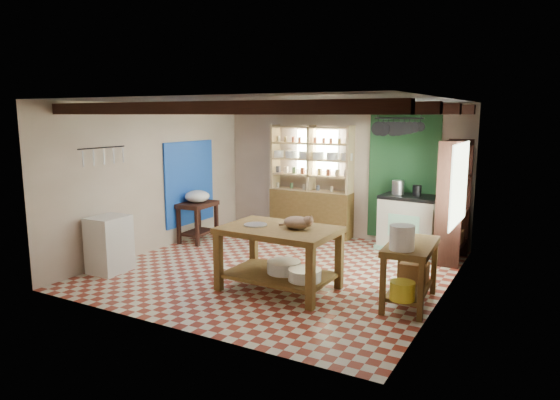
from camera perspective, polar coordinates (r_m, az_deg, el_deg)
The scene contains 30 objects.
floor at distance 7.93m, azimuth -0.20°, elevation -7.97°, with size 5.00×5.00×0.02m, color maroon.
ceiling at distance 7.56m, azimuth -0.22°, elevation 11.23°, with size 5.00×5.00×0.02m, color #404045.
wall_back at distance 9.87m, azimuth 6.94°, elevation 3.26°, with size 5.00×0.04×2.60m, color #B9A795.
wall_front at distance 5.63m, azimuth -12.81°, elevation -1.83°, with size 5.00×0.04×2.60m, color #B9A795.
wall_left at distance 9.12m, azimuth -14.05°, elevation 2.50°, with size 0.04×5.00×2.60m, color #B9A795.
wall_right at distance 6.79m, azimuth 18.52°, elevation -0.14°, with size 0.04×5.00×2.60m, color #B9A795.
ceiling_beams at distance 7.56m, azimuth -0.22°, elevation 10.32°, with size 5.00×3.80×0.15m, color black.
blue_wall_patch at distance 9.79m, azimuth -10.28°, elevation 1.94°, with size 0.04×1.40×1.60m, color blue.
green_wall_patch at distance 9.45m, azimuth 13.89°, elevation 2.45°, with size 1.30×0.04×2.30m, color #1C4624.
window_back at distance 10.02m, azimuth 4.28°, elevation 5.70°, with size 0.90×0.02×0.80m, color white.
window_right at distance 7.75m, azimuth 19.81°, elevation 1.72°, with size 0.02×1.30×1.20m, color white.
utensil_rail at distance 8.20m, azimuth -19.63°, elevation 4.82°, with size 0.06×0.90×0.28m, color black.
pot_rack at distance 8.98m, azimuth 13.41°, elevation 8.06°, with size 0.86×0.12×0.36m, color black.
shelving_unit at distance 9.95m, azimuth 3.56°, elevation 2.20°, with size 1.70×0.34×2.20m, color tan.
tall_rack at distance 8.62m, azimuth 19.23°, elevation -0.18°, with size 0.40×0.86×2.00m, color black.
work_table at distance 6.93m, azimuth -0.11°, elevation -6.71°, with size 1.55×1.04×0.88m, color brown.
stove at distance 9.21m, azimuth 14.64°, elevation -2.53°, with size 1.01×0.68×0.99m, color beige.
prep_table at distance 9.66m, azimuth -9.36°, elevation -2.49°, with size 0.51×0.75×0.76m, color black.
white_cabinet at distance 8.14m, azimuth -18.93°, elevation -4.79°, with size 0.48×0.58×0.87m, color silver.
right_counter at distance 6.64m, azimuth 14.62°, elevation -8.16°, with size 0.56×1.12×0.80m, color brown.
cat at distance 6.73m, azimuth 1.95°, elevation -2.60°, with size 0.38×0.29×0.17m, color #947056.
steel_tray at distance 6.96m, azimuth -2.81°, elevation -2.84°, with size 0.33×0.33×0.02m, color #A3A2AA.
basin_large at distance 6.99m, azimuth 0.46°, elevation -7.65°, with size 0.47×0.47×0.16m, color silver.
basin_small at distance 6.68m, azimuth 2.84°, elevation -8.53°, with size 0.44×0.44×0.16m, color silver.
kettle_left at distance 9.19m, azimuth 13.33°, elevation 1.42°, with size 0.22×0.22×0.25m, color #A3A2AA.
kettle_right at distance 9.08m, azimuth 15.39°, elevation 1.05°, with size 0.15×0.15×0.19m, color black.
enamel_bowl at distance 9.57m, azimuth -9.44°, elevation 0.41°, with size 0.47×0.47×0.23m, color silver.
white_bucket at distance 6.17m, azimuth 13.77°, elevation -4.19°, with size 0.30×0.30×0.30m, color silver.
wicker_basket at distance 6.94m, azimuth 15.07°, elevation -7.93°, with size 0.36×0.29×0.25m, color #A07040.
yellow_tub at distance 6.24m, azimuth 13.80°, elevation -10.03°, with size 0.30×0.30×0.22m, color gold.
Camera 1 is at (3.71, -6.58, 2.41)m, focal length 32.00 mm.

